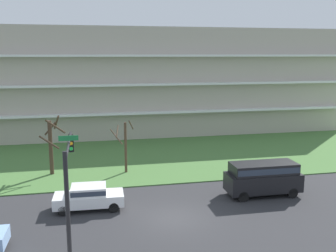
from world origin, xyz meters
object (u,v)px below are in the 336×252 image
object	(u,v)px
tree_left	(125,145)
sedan_white_near_left	(89,196)
tree_far_left	(51,144)
van_black_center_left	(263,176)
traffic_signal_mast	(69,182)

from	to	relation	value
tree_left	sedan_white_near_left	xyz separation A→B (m)	(-3.02, -7.11, -1.55)
tree_far_left	van_black_center_left	size ratio (longest dim) A/B	0.96
tree_far_left	van_black_center_left	bearing A→B (deg)	-27.73
sedan_white_near_left	traffic_signal_mast	world-z (taller)	traffic_signal_mast
traffic_signal_mast	tree_far_left	bearing A→B (deg)	98.01
tree_far_left	tree_left	xyz separation A→B (m)	(5.90, -0.72, -0.22)
tree_left	traffic_signal_mast	distance (m)	14.85
van_black_center_left	traffic_signal_mast	distance (m)	14.92
tree_left	sedan_white_near_left	bearing A→B (deg)	-113.00
tree_far_left	traffic_signal_mast	world-z (taller)	traffic_signal_mast
sedan_white_near_left	traffic_signal_mast	bearing A→B (deg)	85.91
tree_left	sedan_white_near_left	size ratio (longest dim) A/B	1.03
tree_far_left	traffic_signal_mast	xyz separation A→B (m)	(2.11, -14.96, 1.61)
sedan_white_near_left	traffic_signal_mast	xyz separation A→B (m)	(-0.78, -7.13, 3.38)
sedan_white_near_left	van_black_center_left	world-z (taller)	van_black_center_left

